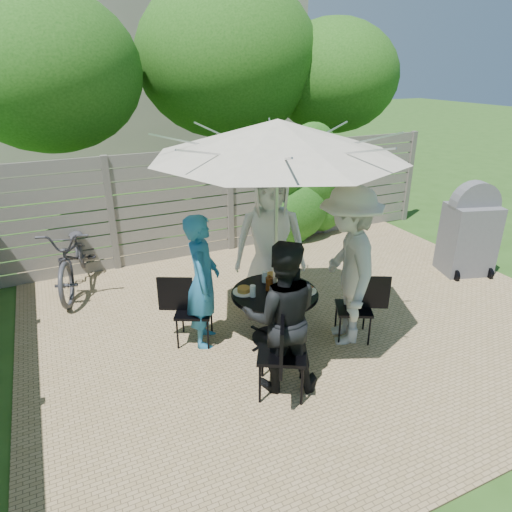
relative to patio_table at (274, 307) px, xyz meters
name	(u,v)px	position (x,y,z in m)	size (l,w,h in m)	color
backyard_envelope	(138,81)	(0.72, 10.22, 2.15)	(60.00, 60.00, 5.00)	#2A4F18
patio_table	(274,307)	(0.00, 0.00, 0.00)	(1.31, 1.31, 0.66)	black
umbrella	(277,138)	(0.00, 0.00, 1.96)	(3.51, 3.51, 2.60)	silver
chair_back	(269,284)	(0.37, 0.89, -0.18)	(0.60, 0.70, 0.93)	black
person_back	(270,242)	(0.32, 0.77, 0.49)	(0.93, 0.61, 1.91)	silver
chair_left	(194,323)	(-0.89, 0.37, -0.20)	(0.65, 0.55, 0.86)	black
person_left	(203,282)	(-0.77, 0.32, 0.35)	(0.59, 0.39, 1.61)	teal
chair_front	(281,369)	(-0.38, -0.89, -0.16)	(0.64, 0.74, 0.98)	black
person_front	(282,317)	(-0.32, -0.77, 0.35)	(0.79, 0.61, 1.62)	black
chair_right	(354,320)	(0.89, -0.37, -0.21)	(0.64, 0.54, 0.84)	black
person_right	(347,267)	(0.77, -0.32, 0.51)	(1.25, 0.72, 1.93)	beige
plate_back	(272,277)	(0.14, 0.33, 0.22)	(0.26, 0.26, 0.06)	white
plate_left	(244,291)	(-0.33, 0.14, 0.22)	(0.26, 0.26, 0.06)	white
plate_front	(277,305)	(-0.14, -0.33, 0.22)	(0.26, 0.26, 0.06)	white
plate_right	(305,289)	(0.33, -0.14, 0.22)	(0.26, 0.26, 0.06)	white
glass_back	(264,277)	(0.00, 0.28, 0.27)	(0.07, 0.07, 0.14)	silver
glass_left	(253,291)	(-0.28, 0.00, 0.27)	(0.07, 0.07, 0.14)	silver
glass_front	(286,297)	(0.00, -0.28, 0.27)	(0.07, 0.07, 0.14)	silver
glass_right	(296,282)	(0.28, 0.00, 0.27)	(0.07, 0.07, 0.14)	silver
syrup_jug	(269,284)	(-0.04, 0.07, 0.28)	(0.09, 0.09, 0.16)	#59280C
coffee_cup	(282,279)	(0.18, 0.16, 0.26)	(0.08, 0.08, 0.12)	#C6B293
bicycle	(75,255)	(-1.99, 2.53, 0.05)	(0.67, 1.94, 1.02)	#333338
bbq_grill	(469,233)	(3.64, 0.44, 0.22)	(0.86, 0.75, 1.49)	#5E5D63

